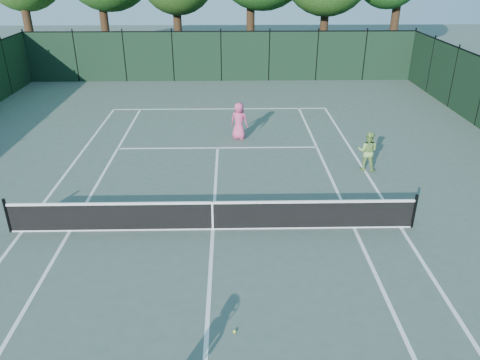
{
  "coord_description": "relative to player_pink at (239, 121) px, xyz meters",
  "views": [
    {
      "loc": [
        0.54,
        -11.62,
        7.14
      ],
      "look_at": [
        0.81,
        1.0,
        1.1
      ],
      "focal_mm": 35.0,
      "sensor_mm": 36.0,
      "label": 1
    }
  ],
  "objects": [
    {
      "name": "tennis_net",
      "position": [
        -0.91,
        -7.5,
        -0.32
      ],
      "size": [
        11.69,
        0.09,
        1.06
      ],
      "color": "black",
      "rests_on": "ground"
    },
    {
      "name": "loose_ball_midcourt",
      "position": [
        -0.32,
        -11.65,
        -0.76
      ],
      "size": [
        0.07,
        0.07,
        0.07
      ],
      "primitive_type": "sphere",
      "color": "#DAF331",
      "rests_on": "ground"
    },
    {
      "name": "sideline_doubles_right",
      "position": [
        4.58,
        -7.5,
        -0.8
      ],
      "size": [
        0.1,
        23.77,
        0.01
      ],
      "primitive_type": "cube",
      "color": "white",
      "rests_on": "ground"
    },
    {
      "name": "player_pink",
      "position": [
        0.0,
        0.0,
        0.0
      ],
      "size": [
        0.92,
        0.79,
        1.6
      ],
      "rotation": [
        0.0,
        0.0,
        2.71
      ],
      "color": "#D44B7C",
      "rests_on": "ground"
    },
    {
      "name": "baseline_far",
      "position": [
        -0.91,
        4.38,
        -0.8
      ],
      "size": [
        10.97,
        0.1,
        0.01
      ],
      "primitive_type": "cube",
      "color": "white",
      "rests_on": "ground"
    },
    {
      "name": "sideline_singles_right",
      "position": [
        3.21,
        -7.5,
        -0.8
      ],
      "size": [
        0.1,
        23.77,
        0.01
      ],
      "primitive_type": "cube",
      "color": "white",
      "rests_on": "ground"
    },
    {
      "name": "sideline_singles_left",
      "position": [
        -5.02,
        -7.5,
        -0.8
      ],
      "size": [
        0.1,
        23.77,
        0.01
      ],
      "primitive_type": "cube",
      "color": "white",
      "rests_on": "ground"
    },
    {
      "name": "ground",
      "position": [
        -0.91,
        -7.5,
        -0.8
      ],
      "size": [
        90.0,
        90.0,
        0.0
      ],
      "primitive_type": "plane",
      "color": "#47574C",
      "rests_on": "ground"
    },
    {
      "name": "player_green",
      "position": [
        4.62,
        -3.41,
        -0.06
      ],
      "size": [
        0.88,
        0.79,
        1.48
      ],
      "rotation": [
        0.0,
        0.0,
        2.77
      ],
      "color": "#88B65B",
      "rests_on": "ground"
    },
    {
      "name": "fence_far",
      "position": [
        -0.91,
        10.5,
        0.7
      ],
      "size": [
        24.0,
        0.05,
        3.0
      ],
      "primitive_type": "cube",
      "color": "black",
      "rests_on": "ground"
    },
    {
      "name": "center_service_line",
      "position": [
        -0.91,
        -7.5,
        -0.8
      ],
      "size": [
        0.1,
        12.8,
        0.01
      ],
      "primitive_type": "cube",
      "color": "white",
      "rests_on": "ground"
    },
    {
      "name": "service_line_far",
      "position": [
        -0.91,
        -1.1,
        -0.8
      ],
      "size": [
        8.23,
        0.1,
        0.01
      ],
      "primitive_type": "cube",
      "color": "white",
      "rests_on": "ground"
    },
    {
      "name": "sideline_doubles_left",
      "position": [
        -6.39,
        -7.5,
        -0.8
      ],
      "size": [
        0.1,
        23.77,
        0.01
      ],
      "primitive_type": "cube",
      "color": "white",
      "rests_on": "ground"
    }
  ]
}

